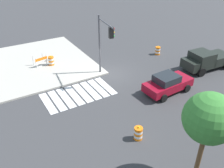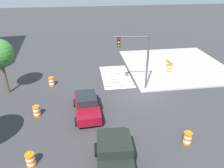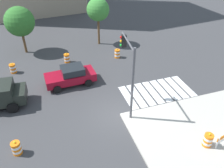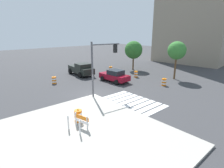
% 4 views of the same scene
% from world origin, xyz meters
% --- Properties ---
extents(ground_plane, '(120.00, 120.00, 0.00)m').
position_xyz_m(ground_plane, '(0.00, 0.00, 0.00)').
color(ground_plane, '#38383A').
extents(sidewalk_corner, '(12.00, 12.00, 0.15)m').
position_xyz_m(sidewalk_corner, '(6.00, -6.00, 0.07)').
color(sidewalk_corner, '#ADA89E').
rests_on(sidewalk_corner, ground).
extents(crosswalk_stripes, '(5.85, 3.20, 0.02)m').
position_xyz_m(crosswalk_stripes, '(4.00, 1.80, 0.01)').
color(crosswalk_stripes, silver).
rests_on(crosswalk_stripes, ground).
extents(sports_car, '(4.39, 2.30, 1.63)m').
position_xyz_m(sports_car, '(-2.64, 5.30, 0.81)').
color(sports_car, maroon).
rests_on(sports_car, ground).
extents(pickup_truck, '(5.28, 2.64, 1.92)m').
position_xyz_m(pickup_truck, '(-8.75, 3.96, 0.97)').
color(pickup_truck, black).
rests_on(pickup_truck, ground).
extents(traffic_barrel_near_corner, '(0.56, 0.56, 1.02)m').
position_xyz_m(traffic_barrel_near_corner, '(-7.15, -1.28, 0.45)').
color(traffic_barrel_near_corner, orange).
rests_on(traffic_barrel_near_corner, ground).
extents(traffic_barrel_crosswalk_end, '(0.56, 0.56, 1.02)m').
position_xyz_m(traffic_barrel_crosswalk_end, '(2.86, 8.70, 0.45)').
color(traffic_barrel_crosswalk_end, orange).
rests_on(traffic_barrel_crosswalk_end, ground).
extents(traffic_barrel_median_near, '(0.56, 0.56, 1.02)m').
position_xyz_m(traffic_barrel_median_near, '(-7.58, 8.89, 0.45)').
color(traffic_barrel_median_near, orange).
rests_on(traffic_barrel_median_near, ground).
extents(traffic_barrel_median_far, '(0.56, 0.56, 1.02)m').
position_xyz_m(traffic_barrel_median_far, '(-2.38, 9.36, 0.45)').
color(traffic_barrel_median_far, orange).
rests_on(traffic_barrel_median_far, ground).
extents(traffic_barrel_on_sidewalk, '(0.56, 0.56, 1.02)m').
position_xyz_m(traffic_barrel_on_sidewalk, '(4.16, -4.50, 0.60)').
color(traffic_barrel_on_sidewalk, orange).
rests_on(traffic_barrel_on_sidewalk, sidewalk_corner).
extents(construction_barricade, '(1.37, 1.02, 1.00)m').
position_xyz_m(construction_barricade, '(5.10, -4.94, 0.72)').
color(construction_barricade, silver).
rests_on(construction_barricade, sidewalk_corner).
extents(traffic_light_pole, '(0.64, 3.27, 5.50)m').
position_xyz_m(traffic_light_pole, '(0.74, 0.53, 3.91)').
color(traffic_light_pole, '#4C4C51').
rests_on(traffic_light_pole, sidewalk_corner).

